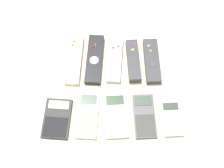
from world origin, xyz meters
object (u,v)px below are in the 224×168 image
at_px(remote_4, 151,61).
at_px(calculator_0, 56,118).
at_px(calculator_2, 115,116).
at_px(calculator_3, 144,116).
at_px(remote_1, 94,59).
at_px(calculator_4, 171,119).
at_px(remote_3, 132,61).
at_px(calculator_1, 87,115).
at_px(remote_2, 114,60).
at_px(remote_0, 73,60).

height_order(remote_4, calculator_0, remote_4).
distance_m(calculator_0, calculator_2, 0.19).
bearing_deg(calculator_3, remote_1, 126.08).
bearing_deg(calculator_4, calculator_0, 176.73).
bearing_deg(calculator_2, remote_3, 69.71).
height_order(remote_4, calculator_2, remote_4).
relative_size(remote_1, calculator_0, 1.39).
relative_size(calculator_2, calculator_4, 1.28).
relative_size(calculator_0, calculator_2, 0.90).
bearing_deg(calculator_1, remote_2, 69.95).
bearing_deg(remote_3, calculator_3, -84.46).
xyz_separation_m(remote_0, remote_3, (0.21, -0.01, 0.00)).
bearing_deg(calculator_4, remote_4, 101.14).
bearing_deg(calculator_1, remote_1, 88.23).
distance_m(remote_2, calculator_3, 0.23).
bearing_deg(remote_2, calculator_1, -109.03).
bearing_deg(remote_0, remote_2, 3.01).
xyz_separation_m(calculator_0, calculator_4, (0.37, 0.00, 0.00)).
relative_size(calculator_3, calculator_4, 1.27).
bearing_deg(remote_0, calculator_0, -98.98).
relative_size(remote_0, remote_2, 1.07).
distance_m(remote_4, calculator_4, 0.22).
bearing_deg(remote_4, remote_0, 176.50).
bearing_deg(remote_1, calculator_1, -91.40).
relative_size(calculator_2, calculator_3, 1.01).
distance_m(calculator_3, calculator_4, 0.09).
relative_size(remote_2, calculator_1, 1.15).
distance_m(remote_3, calculator_4, 0.24).
xyz_separation_m(remote_0, remote_1, (0.07, 0.00, 0.00)).
distance_m(remote_1, calculator_3, 0.27).
xyz_separation_m(remote_3, calculator_1, (-0.15, -0.20, -0.01)).
height_order(calculator_0, calculator_3, calculator_0).
xyz_separation_m(calculator_1, calculator_3, (0.19, -0.00, -0.00)).
distance_m(remote_1, calculator_1, 0.21).
xyz_separation_m(remote_4, calculator_1, (-0.22, -0.20, -0.00)).
height_order(remote_2, remote_4, remote_4).
bearing_deg(calculator_0, calculator_3, 5.87).
bearing_deg(calculator_1, calculator_3, 2.75).
bearing_deg(calculator_3, calculator_0, 179.30).
xyz_separation_m(remote_4, calculator_3, (-0.03, -0.20, -0.01)).
bearing_deg(calculator_3, remote_4, 77.87).
relative_size(remote_3, calculator_4, 1.34).
height_order(remote_4, calculator_1, remote_4).
bearing_deg(calculator_1, remote_4, 45.53).
bearing_deg(calculator_0, calculator_1, 9.94).
xyz_separation_m(remote_1, calculator_0, (-0.12, -0.22, -0.00)).
distance_m(remote_3, calculator_3, 0.21).
bearing_deg(calculator_4, remote_0, 143.14).
height_order(remote_0, remote_4, remote_4).
height_order(remote_4, calculator_3, remote_4).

